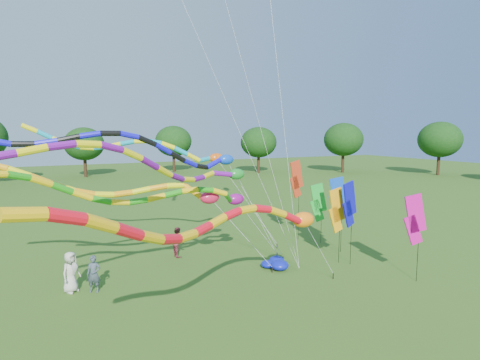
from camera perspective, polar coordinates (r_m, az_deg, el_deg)
name	(u,v)px	position (r m, az deg, el deg)	size (l,w,h in m)	color
ground	(305,317)	(16.73, 9.23, -18.62)	(160.00, 160.00, 0.00)	#295215
tree_ring	(397,181)	(17.32, 21.43, -0.10)	(118.08, 118.12, 9.22)	#382314
tube_kite_red	(238,221)	(13.60, -0.22, -5.84)	(13.02, 6.63, 6.38)	black
tube_kite_orange	(117,187)	(18.86, -17.11, -0.91)	(14.41, 2.81, 6.67)	black
tube_kite_purple	(168,168)	(15.63, -10.22, 1.72)	(13.40, 5.97, 7.51)	black
tube_kite_blue	(151,151)	(17.02, -12.50, 4.00)	(13.78, 2.44, 7.80)	black
tube_kite_cyan	(151,149)	(22.64, -12.60, 4.29)	(13.37, 3.24, 8.05)	black
tube_kite_green	(166,194)	(18.05, -10.43, -2.03)	(13.35, 3.62, 6.47)	black
banner_pole_red	(296,179)	(26.36, 8.02, 0.10)	(1.16, 0.25, 5.35)	black
banner_pole_blue_b	(338,198)	(24.35, 13.78, -2.46)	(1.09, 0.54, 4.56)	black
banner_pole_blue_a	(349,204)	(22.05, 15.29, -3.35)	(1.15, 0.33, 4.61)	black
banner_pole_magenta_b	(415,219)	(20.77, 23.59, -5.17)	(1.11, 0.49, 4.30)	black
banner_pole_orange	(337,210)	(22.28, 13.59, -4.21)	(1.16, 0.12, 4.21)	black
banner_pole_green	(318,203)	(25.98, 11.05, -3.17)	(1.15, 0.36, 3.94)	black
blue_nylon_heap	(279,266)	(21.42, 5.57, -12.07)	(1.72, 1.07, 0.54)	#0D18AD
person_a	(71,272)	(19.90, -22.93, -11.97)	(0.91, 0.59, 1.86)	beige
person_b	(94,274)	(19.56, -20.08, -12.44)	(0.61, 0.40, 1.68)	#394550
person_c	(178,242)	(23.62, -8.86, -8.69)	(0.83, 0.65, 1.71)	maroon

